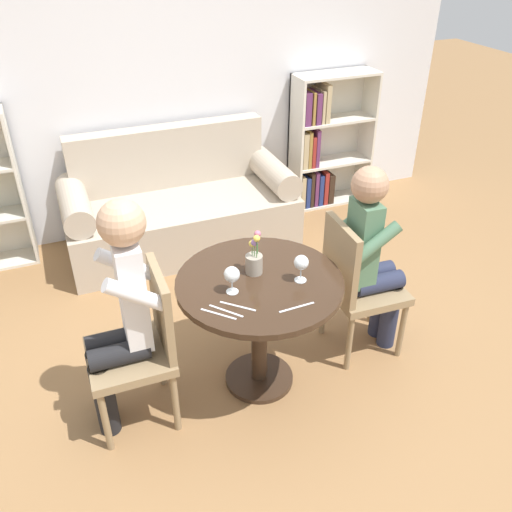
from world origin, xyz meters
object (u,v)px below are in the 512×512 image
bookshelf_right (321,146)px  chair_left (142,342)px  couch (180,209)px  person_left (120,313)px  flower_vase (255,260)px  person_right (372,257)px  chair_right (356,282)px  wine_glass_left (232,275)px  wine_glass_right (301,263)px

bookshelf_right → chair_left: (-2.06, -1.97, -0.06)m
couch → chair_left: (-0.64, -1.71, 0.18)m
person_left → flower_vase: person_left is taller
person_right → chair_left: bearing=94.7°
chair_right → person_left: bearing=94.9°
bookshelf_right → person_right: 2.04m
chair_right → person_right: bearing=-91.8°
wine_glass_left → chair_right: bearing=7.6°
couch → person_right: (0.73, -1.66, 0.35)m
wine_glass_left → flower_vase: size_ratio=0.61×
flower_vase → wine_glass_right: bearing=-39.8°
chair_right → wine_glass_right: bearing=110.7°
bookshelf_right → person_left: 2.91m
person_left → chair_right: bearing=93.1°
chair_left → person_right: size_ratio=0.73×
couch → chair_right: 1.78m
bookshelf_right → person_right: size_ratio=0.98×
person_right → flower_vase: size_ratio=5.05×
person_left → wine_glass_right: (0.92, -0.09, 0.12)m
bookshelf_right → chair_right: 2.06m
bookshelf_right → wine_glass_left: (-1.58, -2.02, 0.27)m
chair_right → flower_vase: bearing=91.4°
couch → person_right: size_ratio=1.47×
couch → chair_left: 1.83m
couch → wine_glass_right: (0.20, -1.80, 0.52)m
flower_vase → person_left: bearing=-174.7°
bookshelf_right → chair_right: bearing=-111.9°
couch → wine_glass_right: size_ratio=11.99×
wine_glass_left → couch: bearing=84.5°
person_right → chair_right: bearing=88.2°
bookshelf_right → flower_vase: bearing=-126.6°
couch → wine_glass_left: 1.84m
wine_glass_left → flower_vase: (0.17, 0.12, -0.02)m
person_left → flower_vase: bearing=96.2°
person_right → flower_vase: (-0.73, 0.02, 0.14)m
person_right → bookshelf_right: bearing=-16.8°
chair_left → wine_glass_left: size_ratio=6.08×
person_right → person_left: bearing=94.5°
chair_left → wine_glass_left: chair_left is taller
bookshelf_right → wine_glass_right: bookshelf_right is taller
person_right → flower_vase: person_right is taller
couch → person_right: 1.85m
chair_left → wine_glass_right: 0.91m
couch → flower_vase: 1.71m
bookshelf_right → person_right: person_right is taller
person_left → wine_glass_right: person_left is taller
chair_right → person_left: 1.39m
chair_right → wine_glass_left: 0.88m
chair_right → flower_vase: (-0.64, 0.02, 0.30)m
person_right → flower_vase: bearing=91.0°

